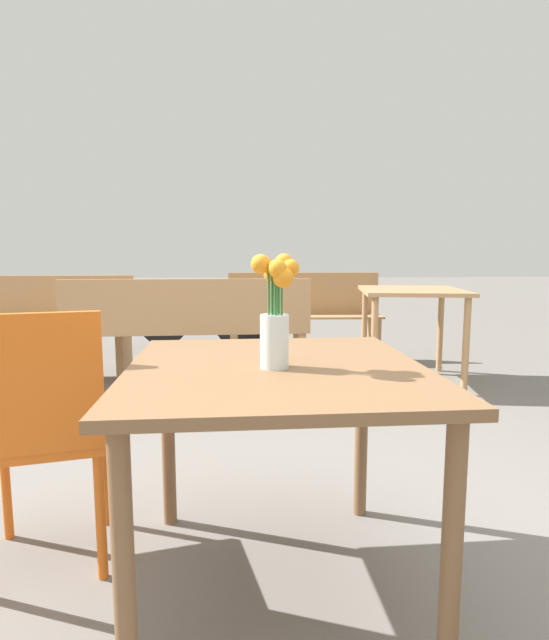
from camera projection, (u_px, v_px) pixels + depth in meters
The scene contains 9 objects.
ground_plane at pixel (276, 584), 1.58m from camera, with size 40.00×40.00×0.00m, color slate.
table_front at pixel (276, 395), 1.49m from camera, with size 0.91×0.96×0.71m.
flower_vase at pixel (275, 314), 1.42m from camera, with size 0.14×0.14×0.33m.
cafe_chair at pixel (41, 425), 1.58m from camera, with size 0.48×0.48×0.87m.
bench_near at pixel (188, 328), 3.82m from camera, with size 1.88×0.45×0.85m.
bench_middle at pixel (41, 323), 4.20m from camera, with size 1.52×0.37×0.85m.
bench_far at pixel (304, 314), 4.85m from camera, with size 1.48×0.39×0.85m.
table_back at pixel (411, 303), 4.00m from camera, with size 0.89×0.98×0.76m.
bicycle at pixel (201, 317), 5.50m from camera, with size 1.54×0.61×0.76m.
Camera 1 is at (-0.07, -1.45, 1.04)m, focal length 28.00 mm.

